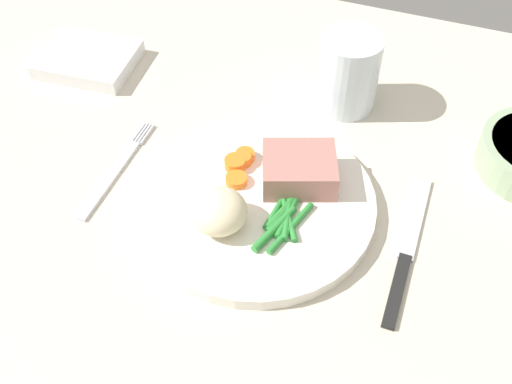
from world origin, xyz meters
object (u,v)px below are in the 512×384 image
meat_portion (299,170)px  fork (117,169)px  dinner_plate (256,203)px  water_glass (347,77)px  napkin (88,60)px  knife (407,251)px

meat_portion → fork: meat_portion is taller
dinner_plate → water_glass: 21.68cm
water_glass → meat_portion: bearing=-93.7°
meat_portion → napkin: 36.67cm
meat_portion → water_glass: size_ratio=0.81×
meat_portion → fork: bearing=-168.1°
knife → dinner_plate: bearing=-177.4°
meat_portion → dinner_plate: bearing=-130.6°
dinner_plate → knife: dinner_plate is taller
knife → water_glass: bearing=123.8°
fork → water_glass: water_glass is taller
water_glass → napkin: water_glass is taller
fork → knife: 34.36cm
fork → napkin: napkin is taller
dinner_plate → meat_portion: size_ratio=3.28×
meat_portion → water_glass: 16.78cm
knife → napkin: 50.75cm
fork → water_glass: size_ratio=1.67×
dinner_plate → napkin: napkin is taller
fork → dinner_plate: bearing=0.2°
fork → water_glass: 30.80cm
fork → water_glass: bearing=43.2°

